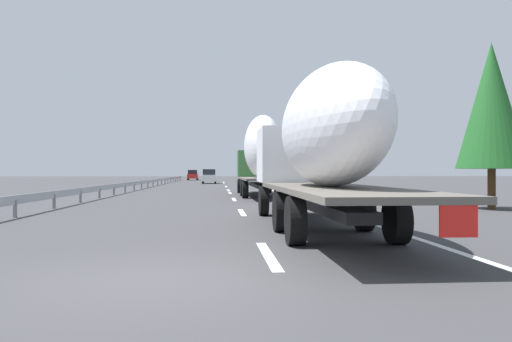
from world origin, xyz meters
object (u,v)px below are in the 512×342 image
at_px(car_red_compact, 193,175).
at_px(truck_trailing, 320,142).
at_px(truck_lead, 261,153).
at_px(car_white_van, 209,176).
at_px(road_sign, 272,166).

bearing_deg(car_red_compact, truck_trailing, -174.88).
xyz_separation_m(truck_lead, car_white_van, (35.26, 3.79, -1.78)).
height_order(truck_trailing, road_sign, truck_trailing).
distance_m(truck_trailing, car_white_van, 53.77).
relative_size(car_red_compact, road_sign, 1.54).
bearing_deg(car_white_van, car_red_compact, 7.18).
bearing_deg(truck_lead, truck_trailing, -180.00).
bearing_deg(car_white_van, road_sign, -153.92).
relative_size(truck_lead, truck_trailing, 1.03).
relative_size(truck_trailing, car_red_compact, 2.79).
height_order(car_white_van, car_red_compact, car_red_compact).
height_order(truck_trailing, car_red_compact, truck_trailing).
bearing_deg(road_sign, truck_trailing, 175.52).
distance_m(car_red_compact, road_sign, 43.20).
height_order(car_white_van, road_sign, road_sign).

